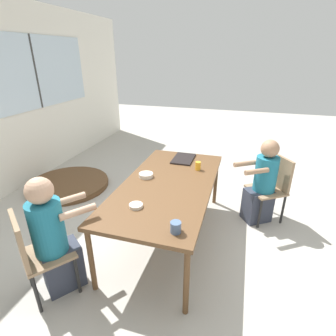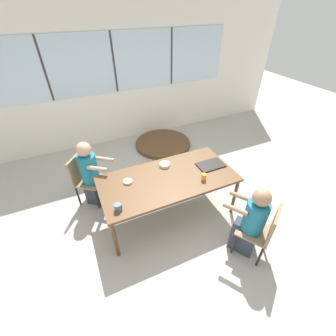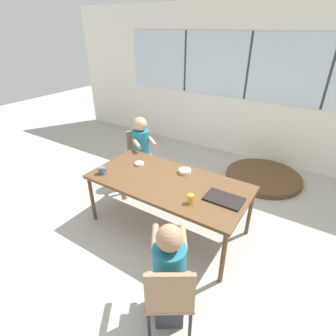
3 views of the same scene
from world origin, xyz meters
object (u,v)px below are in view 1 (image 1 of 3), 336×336
person_man_blue_shirt (54,240)px  juice_glass (198,166)px  chair_for_woman_green_shirt (273,183)px  person_woman_green_shirt (262,185)px  bowl_cereal (146,175)px  folded_table_stack (69,184)px  bowl_white_shallow (136,206)px  chair_for_man_blue_shirt (35,250)px  coffee_mug (176,227)px

person_man_blue_shirt → juice_glass: person_man_blue_shirt is taller
chair_for_woman_green_shirt → person_woman_green_shirt: bearing=90.0°
chair_for_woman_green_shirt → person_man_blue_shirt: size_ratio=0.75×
chair_for_woman_green_shirt → bowl_cereal: size_ratio=5.27×
folded_table_stack → bowl_white_shallow: bearing=-126.1°
chair_for_man_blue_shirt → person_man_blue_shirt: bearing=90.0°
person_woman_green_shirt → folded_table_stack: (0.07, 2.98, -0.47)m
bowl_cereal → folded_table_stack: size_ratio=0.13×
coffee_mug → bowl_white_shallow: bearing=60.7°
bowl_white_shallow → bowl_cereal: (0.63, 0.14, 0.01)m
chair_for_woman_green_shirt → folded_table_stack: 3.15m
chair_for_woman_green_shirt → bowl_white_shallow: bearing=102.0°
chair_for_woman_green_shirt → juice_glass: size_ratio=8.34×
juice_glass → bowl_white_shallow: (-1.01, 0.39, -0.04)m
person_man_blue_shirt → bowl_cereal: person_man_blue_shirt is taller
chair_for_man_blue_shirt → folded_table_stack: chair_for_man_blue_shirt is taller
bowl_cereal → juice_glass: bearing=-55.0°
chair_for_man_blue_shirt → person_woman_green_shirt: 2.60m
juice_glass → bowl_white_shallow: juice_glass is taller
person_woman_green_shirt → folded_table_stack: person_woman_green_shirt is taller
person_woman_green_shirt → juice_glass: bearing=73.1°
bowl_white_shallow → person_woman_green_shirt: bearing=-43.6°
chair_for_man_blue_shirt → person_man_blue_shirt: size_ratio=0.75×
person_woman_green_shirt → folded_table_stack: 3.01m
person_man_blue_shirt → chair_for_man_blue_shirt: bearing=-90.0°
chair_for_woman_green_shirt → bowl_white_shallow: size_ratio=6.73×
chair_for_man_blue_shirt → folded_table_stack: 2.22m
juice_glass → chair_for_woman_green_shirt: bearing=-70.8°
person_man_blue_shirt → folded_table_stack: 2.17m
person_woman_green_shirt → coffee_mug: 1.68m
chair_for_man_blue_shirt → folded_table_stack: (1.87, 1.10, -0.46)m
coffee_mug → bowl_white_shallow: (0.25, 0.45, -0.03)m
person_man_blue_shirt → coffee_mug: bearing=46.6°
coffee_mug → bowl_cereal: (0.89, 0.59, -0.02)m
person_woman_green_shirt → person_man_blue_shirt: bearing=99.9°
person_woman_green_shirt → juice_glass: person_woman_green_shirt is taller
chair_for_man_blue_shirt → coffee_mug: bearing=52.0°
person_woman_green_shirt → bowl_white_shallow: (-1.24, 1.18, 0.22)m
chair_for_woman_green_shirt → person_woman_green_shirt: 0.16m
person_man_blue_shirt → bowl_cereal: size_ratio=7.06×
chair_for_woman_green_shirt → bowl_cereal: bearing=82.2°
folded_table_stack → person_man_blue_shirt: bearing=-145.6°
chair_for_man_blue_shirt → person_woman_green_shirt: size_ratio=0.78×
chair_for_woman_green_shirt → person_man_blue_shirt: bearing=99.3°
folded_table_stack → bowl_cereal: bearing=-112.3°
chair_for_man_blue_shirt → bowl_cereal: (1.20, -0.55, 0.23)m
chair_for_woman_green_shirt → chair_for_man_blue_shirt: (-1.89, 2.01, 0.00)m
bowl_cereal → folded_table_stack: (0.68, 1.65, -0.69)m
juice_glass → bowl_white_shallow: size_ratio=0.81×
chair_for_woman_green_shirt → person_woman_green_shirt: (-0.09, 0.14, 0.00)m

